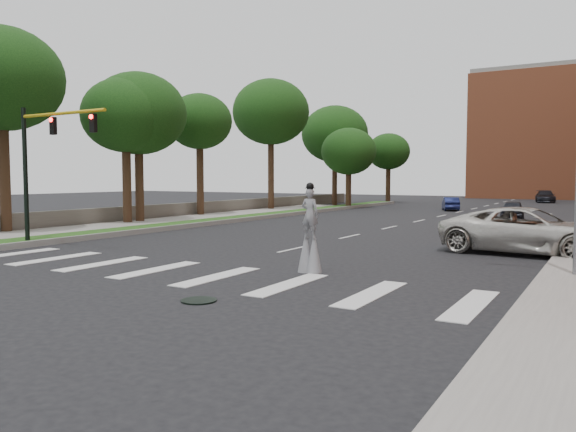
# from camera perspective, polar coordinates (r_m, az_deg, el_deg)

# --- Properties ---
(ground_plane) EXTENTS (160.00, 160.00, 0.00)m
(ground_plane) POSITION_cam_1_polar(r_m,az_deg,el_deg) (17.82, -12.46, -6.18)
(ground_plane) COLOR black
(ground_plane) RESTS_ON ground
(grass_median) EXTENTS (2.00, 60.00, 0.25)m
(grass_median) POSITION_cam_1_polar(r_m,az_deg,el_deg) (40.47, -5.20, -0.26)
(grass_median) COLOR #1F4814
(grass_median) RESTS_ON ground
(median_curb) EXTENTS (0.20, 60.00, 0.28)m
(median_curb) POSITION_cam_1_polar(r_m,az_deg,el_deg) (39.87, -3.98, -0.29)
(median_curb) COLOR gray
(median_curb) RESTS_ON ground
(sidewalk_left) EXTENTS (4.00, 60.00, 0.18)m
(sidewalk_left) POSITION_cam_1_polar(r_m,az_deg,el_deg) (35.08, -18.80, -1.17)
(sidewalk_left) COLOR gray
(sidewalk_left) RESTS_ON ground
(stone_wall) EXTENTS (0.50, 56.00, 1.10)m
(stone_wall) POSITION_cam_1_polar(r_m,az_deg,el_deg) (45.38, -9.40, 0.70)
(stone_wall) COLOR #5A554D
(stone_wall) RESTS_ON ground
(manhole) EXTENTS (0.90, 0.90, 0.04)m
(manhole) POSITION_cam_1_polar(r_m,az_deg,el_deg) (14.40, -9.05, -8.48)
(manhole) COLOR black
(manhole) RESTS_ON ground
(building_backdrop) EXTENTS (26.00, 14.00, 18.00)m
(building_backdrop) POSITION_cam_1_polar(r_m,az_deg,el_deg) (91.24, 26.71, 7.27)
(building_backdrop) COLOR #CA673F
(building_backdrop) RESTS_ON ground
(traffic_signal) EXTENTS (5.30, 0.23, 6.20)m
(traffic_signal) POSITION_cam_1_polar(r_m,az_deg,el_deg) (26.91, -23.69, 5.86)
(traffic_signal) COLOR black
(traffic_signal) RESTS_ON ground
(stilt_performer) EXTENTS (0.84, 0.53, 2.94)m
(stilt_performer) POSITION_cam_1_polar(r_m,az_deg,el_deg) (18.26, 2.24, -2.23)
(stilt_performer) COLOR #362215
(stilt_performer) RESTS_ON ground
(suv_crossing) EXTENTS (7.15, 3.92, 1.90)m
(suv_crossing) POSITION_cam_1_polar(r_m,az_deg,el_deg) (24.56, 23.30, -1.40)
(suv_crossing) COLOR beige
(suv_crossing) RESTS_ON ground
(car_near) EXTENTS (2.13, 4.20, 1.37)m
(car_near) POSITION_cam_1_polar(r_m,az_deg,el_deg) (44.38, 21.84, 0.57)
(car_near) COLOR black
(car_near) RESTS_ON ground
(car_mid) EXTENTS (2.50, 3.96, 1.23)m
(car_mid) POSITION_cam_1_polar(r_m,az_deg,el_deg) (54.25, 16.19, 1.20)
(car_mid) COLOR #151D4C
(car_mid) RESTS_ON ground
(car_far) EXTENTS (2.89, 5.35, 1.47)m
(car_far) POSITION_cam_1_polar(r_m,az_deg,el_deg) (75.16, 24.67, 1.82)
(car_far) COLOR black
(car_far) RESTS_ON ground
(tree_1) EXTENTS (6.52, 6.52, 11.12)m
(tree_1) POSITION_cam_1_polar(r_m,az_deg,el_deg) (34.35, -27.11, 12.25)
(tree_1) COLOR #362215
(tree_1) RESTS_ON ground
(tree_2) EXTENTS (6.38, 6.38, 10.01)m
(tree_2) POSITION_cam_1_polar(r_m,az_deg,el_deg) (38.94, -14.98, 9.98)
(tree_2) COLOR #362215
(tree_2) RESTS_ON ground
(tree_3) EXTENTS (5.08, 5.08, 9.58)m
(tree_3) POSITION_cam_1_polar(r_m,az_deg,el_deg) (44.71, -8.98, 9.38)
(tree_3) COLOR #362215
(tree_3) RESTS_ON ground
(tree_4) EXTENTS (7.09, 7.09, 12.11)m
(tree_4) POSITION_cam_1_polar(r_m,az_deg,el_deg) (52.54, -1.75, 10.49)
(tree_4) COLOR #362215
(tree_4) RESTS_ON ground
(tree_5) EXTENTS (7.34, 7.34, 10.93)m
(tree_5) POSITION_cam_1_polar(r_m,az_deg,el_deg) (62.52, 4.78, 8.27)
(tree_5) COLOR #362215
(tree_5) RESTS_ON ground
(tree_6) EXTENTS (5.48, 5.48, 7.99)m
(tree_6) POSITION_cam_1_polar(r_m,az_deg,el_deg) (56.45, 6.19, 6.52)
(tree_6) COLOR #362215
(tree_6) RESTS_ON ground
(tree_7) EXTENTS (5.11, 5.11, 8.34)m
(tree_7) POSITION_cam_1_polar(r_m,az_deg,el_deg) (68.77, 10.17, 6.44)
(tree_7) COLOR #362215
(tree_7) RESTS_ON ground
(tree_8) EXTENTS (5.64, 5.64, 9.49)m
(tree_8) POSITION_cam_1_polar(r_m,az_deg,el_deg) (38.15, -16.18, 9.74)
(tree_8) COLOR #362215
(tree_8) RESTS_ON ground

